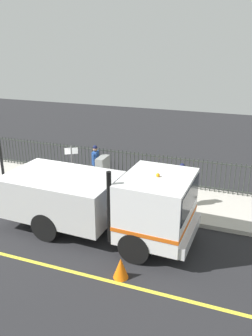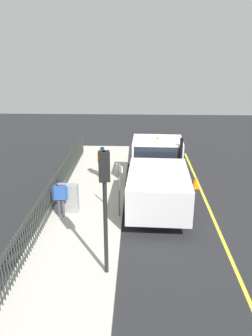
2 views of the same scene
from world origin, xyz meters
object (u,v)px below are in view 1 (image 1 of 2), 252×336
pedestrian_distant (95,159)px  worker_standing (181,180)px  traffic_cone (121,268)px  street_sign (72,167)px  work_truck (109,199)px  utility_cabinet (103,170)px

pedestrian_distant → worker_standing: bearing=-114.2°
traffic_cone → street_sign: size_ratio=0.27×
work_truck → street_sign: bearing=-124.0°
utility_cabinet → street_sign: (-2.10, 0.32, 0.82)m
work_truck → pedestrian_distant: 4.56m
pedestrian_distant → traffic_cone: (-5.85, -3.50, -0.85)m
traffic_cone → worker_standing: bearing=-8.1°
work_truck → pedestrian_distant: (3.92, 2.33, -0.15)m
pedestrian_distant → traffic_cone: bearing=-156.7°
work_truck → worker_standing: bearing=147.8°
work_truck → street_sign: 2.74m
utility_cabinet → street_sign: street_sign is taller
worker_standing → pedestrian_distant: (1.24, 4.16, -0.05)m
worker_standing → street_sign: size_ratio=0.75×
pedestrian_distant → utility_cabinet: pedestrian_distant is taller
worker_standing → traffic_cone: size_ratio=2.81×
worker_standing → utility_cabinet: worker_standing is taller
work_truck → traffic_cone: 2.47m
street_sign → traffic_cone: bearing=-136.4°
worker_standing → street_sign: (-1.07, 4.03, 0.37)m
utility_cabinet → work_truck: bearing=-153.0°
work_truck → worker_standing: size_ratio=3.83×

